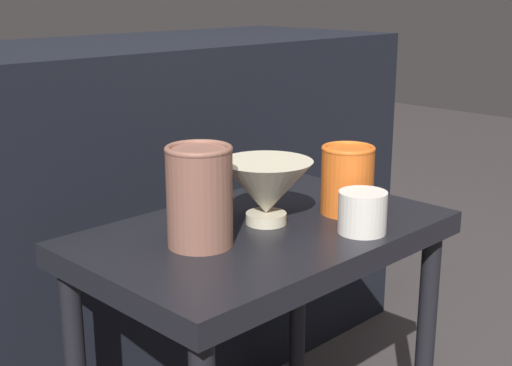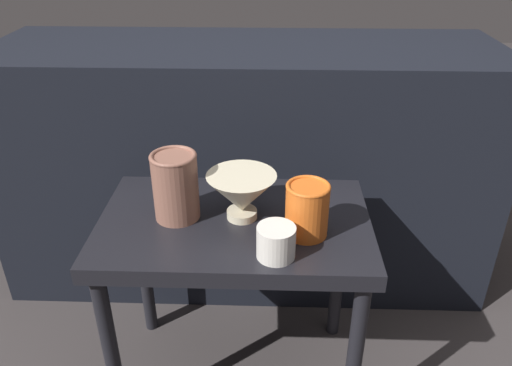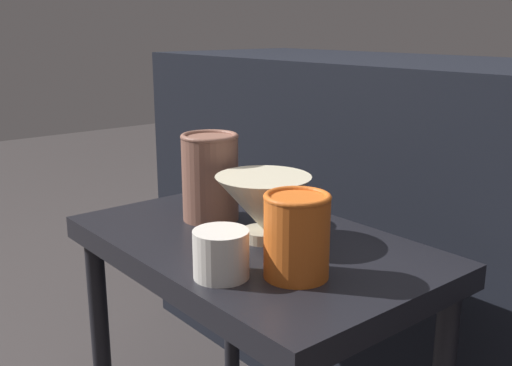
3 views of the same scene
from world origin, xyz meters
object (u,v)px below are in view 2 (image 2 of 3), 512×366
object	(u,v)px
vase_colorful_right	(307,209)
bowl	(242,194)
cup	(276,242)
vase_textured_left	(175,185)

from	to	relation	value
vase_colorful_right	bowl	bearing A→B (deg)	157.25
bowl	vase_colorful_right	bearing A→B (deg)	-22.75
vase_colorful_right	cup	world-z (taller)	vase_colorful_right
bowl	vase_textured_left	xyz separation A→B (m)	(-0.15, -0.00, 0.02)
bowl	vase_textured_left	world-z (taller)	vase_textured_left
vase_textured_left	vase_colorful_right	bearing A→B (deg)	-11.51
bowl	vase_colorful_right	size ratio (longest dim) A/B	1.29
cup	vase_colorful_right	bearing A→B (deg)	51.72
vase_textured_left	vase_colorful_right	xyz separation A→B (m)	(0.30, -0.06, -0.02)
vase_textured_left	vase_colorful_right	world-z (taller)	vase_textured_left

